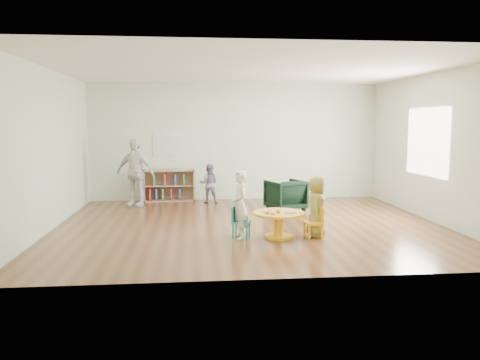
% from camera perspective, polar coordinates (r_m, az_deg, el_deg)
% --- Properties ---
extents(room, '(7.10, 7.00, 2.80)m').
position_cam_1_polar(room, '(8.41, 1.29, 7.18)').
color(room, '#56311B').
rests_on(room, ground).
extents(activity_table, '(0.84, 0.84, 0.47)m').
position_cam_1_polar(activity_table, '(7.66, 4.74, -4.87)').
color(activity_table, '#FFB115').
rests_on(activity_table, ground).
extents(kid_chair_left, '(0.35, 0.35, 0.53)m').
position_cam_1_polar(kid_chair_left, '(7.64, -0.12, -4.96)').
color(kid_chair_left, teal).
rests_on(kid_chair_left, ground).
extents(kid_chair_right, '(0.30, 0.30, 0.50)m').
position_cam_1_polar(kid_chair_right, '(7.71, 9.18, -5.03)').
color(kid_chair_right, '#FFB115').
rests_on(kid_chair_right, ground).
extents(bookshelf, '(1.20, 0.30, 0.75)m').
position_cam_1_polar(bookshelf, '(11.33, -8.67, -0.70)').
color(bookshelf, '#A07559').
rests_on(bookshelf, ground).
extents(alphabet_poster, '(0.74, 0.01, 0.54)m').
position_cam_1_polar(alphabet_poster, '(11.36, -8.66, 4.30)').
color(alphabet_poster, white).
rests_on(alphabet_poster, ground).
extents(armchair, '(0.92, 0.93, 0.66)m').
position_cam_1_polar(armchair, '(10.03, 5.57, -1.84)').
color(armchair, black).
rests_on(armchair, ground).
extents(child_left, '(0.33, 0.44, 1.11)m').
position_cam_1_polar(child_left, '(7.53, -0.02, -3.03)').
color(child_left, white).
rests_on(child_left, ground).
extents(child_right, '(0.48, 0.57, 1.00)m').
position_cam_1_polar(child_right, '(7.77, 9.29, -3.21)').
color(child_right, yellow).
rests_on(child_right, ground).
extents(toddler, '(0.47, 0.37, 0.91)m').
position_cam_1_polar(toddler, '(10.92, -3.81, -0.45)').
color(toddler, '#161C37').
rests_on(toddler, ground).
extents(adult_caretaker, '(0.97, 0.67, 1.52)m').
position_cam_1_polar(adult_caretaker, '(10.73, -12.68, 0.91)').
color(adult_caretaker, white).
rests_on(adult_caretaker, ground).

